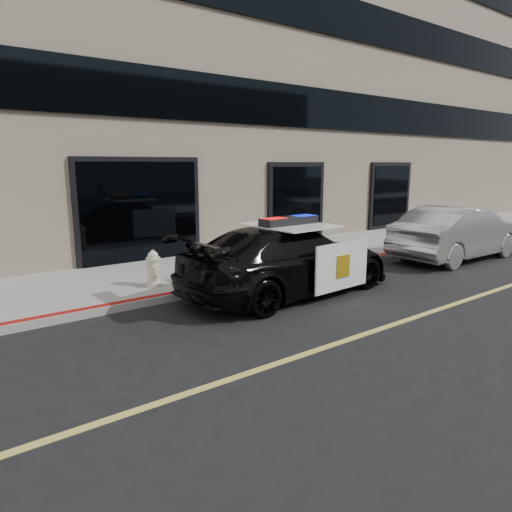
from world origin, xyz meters
TOP-DOWN VIEW (x-y plane):
  - ground at (0.00, 0.00)m, footprint 120.00×120.00m
  - sidewalk_n at (0.00, 5.25)m, footprint 60.00×3.50m
  - building_n at (0.00, 10.50)m, footprint 60.00×7.00m
  - police_car at (0.39, 2.56)m, footprint 2.57×5.19m
  - silver_sedan at (6.58, 2.32)m, footprint 1.71×4.64m
  - fire_hydrant at (-1.88, 4.29)m, footprint 0.35×0.48m

SIDE VIEW (x-z plane):
  - ground at x=0.00m, z-range 0.00..0.00m
  - sidewalk_n at x=0.00m, z-range 0.00..0.15m
  - fire_hydrant at x=-1.88m, z-range 0.13..0.90m
  - police_car at x=0.39m, z-range -0.08..1.55m
  - silver_sedan at x=6.58m, z-range 0.00..1.52m
  - building_n at x=0.00m, z-range 0.00..12.00m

